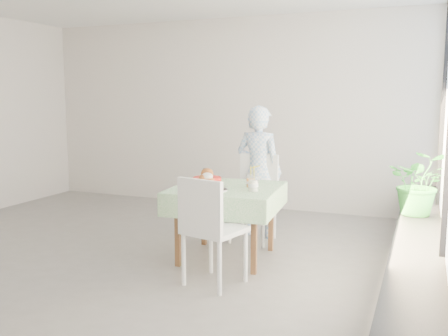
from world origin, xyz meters
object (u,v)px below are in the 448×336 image
at_px(main_dish, 209,185).
at_px(juice_cup_orange, 250,182).
at_px(cafe_table, 227,214).
at_px(chair_near, 214,251).
at_px(potted_plant, 420,183).
at_px(chair_far, 253,215).
at_px(diner, 259,172).

height_order(main_dish, juice_cup_orange, juice_cup_orange).
bearing_deg(cafe_table, chair_near, -77.18).
height_order(chair_near, juice_cup_orange, juice_cup_orange).
xyz_separation_m(cafe_table, potted_plant, (1.80, 0.51, 0.36)).
distance_m(chair_near, potted_plant, 2.11).
distance_m(main_dish, potted_plant, 2.04).
bearing_deg(juice_cup_orange, cafe_table, -163.62).
xyz_separation_m(cafe_table, juice_cup_orange, (0.23, 0.07, 0.34)).
bearing_deg(potted_plant, cafe_table, -164.18).
relative_size(cafe_table, chair_far, 1.14).
xyz_separation_m(chair_far, main_dish, (-0.13, -0.95, 0.50)).
relative_size(chair_near, main_dish, 2.85).
xyz_separation_m(chair_far, diner, (-0.00, 0.21, 0.47)).
distance_m(cafe_table, diner, 0.97).
bearing_deg(potted_plant, diner, 167.05).
height_order(cafe_table, juice_cup_orange, juice_cup_orange).
xyz_separation_m(chair_near, diner, (-0.12, 1.63, 0.48)).
bearing_deg(juice_cup_orange, diner, 102.47).
bearing_deg(main_dish, potted_plant, 21.95).
bearing_deg(chair_far, juice_cup_orange, -73.89).
xyz_separation_m(juice_cup_orange, potted_plant, (1.58, 0.44, 0.02)).
height_order(cafe_table, diner, diner).
distance_m(chair_near, diner, 1.71).
bearing_deg(cafe_table, chair_far, 86.55).
relative_size(cafe_table, juice_cup_orange, 4.58).
bearing_deg(potted_plant, chair_near, -143.15).
bearing_deg(potted_plant, chair_far, 173.73).
distance_m(diner, juice_cup_orange, 0.87).
relative_size(cafe_table, potted_plant, 1.77).
distance_m(cafe_table, juice_cup_orange, 0.41).
bearing_deg(potted_plant, main_dish, -158.05).
relative_size(diner, potted_plant, 2.43).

